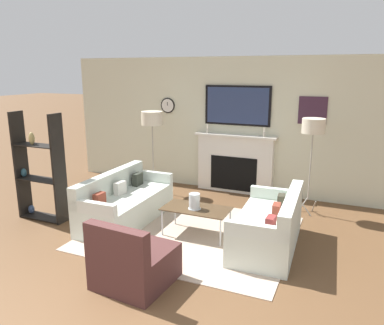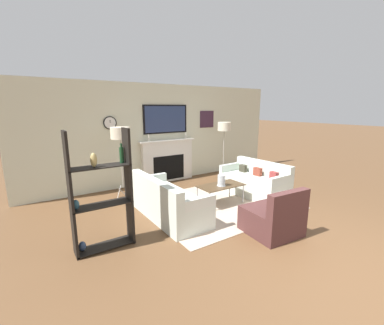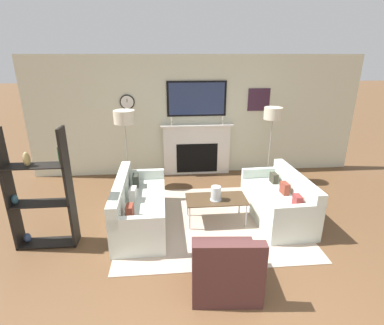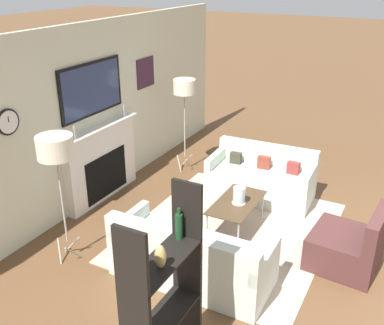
% 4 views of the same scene
% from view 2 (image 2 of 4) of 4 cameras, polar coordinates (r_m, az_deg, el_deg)
% --- Properties ---
extents(ground_plane, '(60.00, 60.00, 0.00)m').
position_cam_2_polar(ground_plane, '(4.17, 32.31, -19.86)').
color(ground_plane, brown).
extents(fireplace_wall, '(7.56, 0.28, 2.70)m').
position_cam_2_polar(fireplace_wall, '(7.31, -5.88, 5.45)').
color(fireplace_wall, beige).
rests_on(fireplace_wall, ground_plane).
extents(area_rug, '(3.01, 2.56, 0.01)m').
position_cam_2_polar(area_rug, '(5.72, 5.37, -9.18)').
color(area_rug, '#BAA48F').
rests_on(area_rug, ground_plane).
extents(couch_left, '(0.80, 1.86, 0.80)m').
position_cam_2_polar(couch_left, '(4.99, -5.45, -8.85)').
color(couch_left, silver).
rests_on(couch_left, ground_plane).
extents(couch_right, '(0.86, 1.65, 0.80)m').
position_cam_2_polar(couch_right, '(6.41, 13.79, -4.37)').
color(couch_right, silver).
rests_on(couch_right, ground_plane).
extents(armchair, '(0.86, 0.85, 0.82)m').
position_cam_2_polar(armchair, '(4.57, 17.62, -11.78)').
color(armchair, '#4C2B29').
rests_on(armchair, ground_plane).
extents(coffee_table, '(1.01, 0.53, 0.43)m').
position_cam_2_polar(coffee_table, '(5.62, 6.39, -5.31)').
color(coffee_table, '#4C3823').
rests_on(coffee_table, ground_plane).
extents(hurricane_candle, '(0.19, 0.19, 0.24)m').
position_cam_2_polar(hurricane_candle, '(5.54, 6.56, -4.10)').
color(hurricane_candle, silver).
rests_on(hurricane_candle, coffee_table).
extents(floor_lamp_left, '(0.43, 0.43, 1.66)m').
position_cam_2_polar(floor_lamp_left, '(6.01, -15.68, 6.13)').
color(floor_lamp_left, '#9E998E').
rests_on(floor_lamp_left, ground_plane).
extents(floor_lamp_right, '(0.38, 0.38, 1.67)m').
position_cam_2_polar(floor_lamp_right, '(7.53, 7.19, 7.74)').
color(floor_lamp_right, '#9E998E').
rests_on(floor_lamp_right, ground_plane).
extents(shelf_unit, '(0.86, 0.28, 1.79)m').
position_cam_2_polar(shelf_unit, '(3.97, -19.65, -6.74)').
color(shelf_unit, black).
rests_on(shelf_unit, ground_plane).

